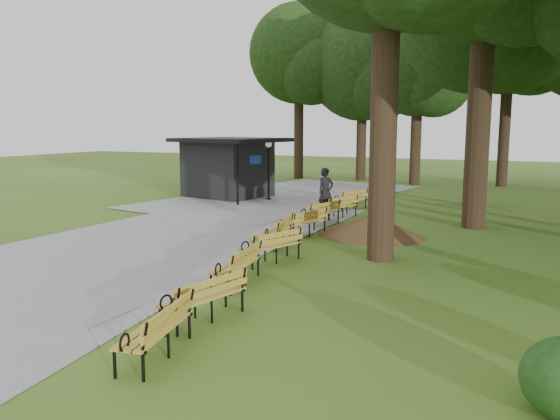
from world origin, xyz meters
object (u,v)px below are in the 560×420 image
at_px(bench_1, 203,297).
at_px(bench_3, 271,246).
at_px(bench_0, 155,330).
at_px(lawn_tree_4, 481,4).
at_px(lamp_post, 269,157).
at_px(kiosk, 228,168).
at_px(bench_7, 338,207).
at_px(bench_6, 319,213).
at_px(bench_5, 304,222).
at_px(bench_2, 236,265).
at_px(bench_8, 350,199).
at_px(person, 326,192).
at_px(dirt_mound, 372,225).
at_px(bench_4, 276,232).

height_order(bench_1, bench_3, same).
bearing_deg(bench_0, lawn_tree_4, 161.08).
height_order(lamp_post, bench_3, lamp_post).
bearing_deg(kiosk, bench_7, -15.47).
bearing_deg(bench_3, kiosk, -123.75).
distance_m(kiosk, lawn_tree_4, 13.64).
bearing_deg(bench_7, bench_6, 16.96).
height_order(bench_0, bench_7, same).
bearing_deg(kiosk, bench_5, -34.04).
xyz_separation_m(bench_2, bench_8, (-1.11, 11.90, 0.00)).
bearing_deg(lamp_post, person, -38.62).
height_order(bench_7, bench_8, same).
distance_m(bench_1, bench_8, 14.32).
height_order(bench_0, bench_6, same).
xyz_separation_m(bench_0, lawn_tree_4, (2.65, 19.30, 8.24)).
xyz_separation_m(lamp_post, bench_1, (6.18, -15.49, -1.64)).
relative_size(bench_3, bench_6, 1.00).
bearing_deg(bench_5, dirt_mound, 127.54).
height_order(kiosk, bench_1, kiosk).
distance_m(bench_4, lawn_tree_4, 14.65).
bearing_deg(bench_3, lamp_post, -132.30).
bearing_deg(bench_3, bench_1, 31.38).
xyz_separation_m(person, bench_8, (0.36, 2.00, -0.52)).
bearing_deg(kiosk, bench_6, -26.10).
distance_m(person, bench_6, 2.16).
bearing_deg(bench_3, bench_5, -149.66).
bearing_deg(bench_2, lawn_tree_4, 161.44).
relative_size(person, kiosk, 0.41).
xyz_separation_m(person, lamp_post, (-4.10, 3.27, 1.12)).
relative_size(dirt_mound, lawn_tree_4, 0.23).
height_order(kiosk, lawn_tree_4, lawn_tree_4).
relative_size(kiosk, bench_7, 2.49).
bearing_deg(bench_5, lamp_post, -130.14).
height_order(lamp_post, bench_8, lamp_post).
relative_size(kiosk, bench_3, 2.49).
height_order(person, bench_3, person).
bearing_deg(lamp_post, bench_2, -67.07).
bearing_deg(dirt_mound, lamp_post, 136.32).
height_order(bench_3, bench_8, same).
height_order(bench_5, bench_6, same).
bearing_deg(dirt_mound, bench_4, -129.80).
bearing_deg(bench_3, person, -148.79).
height_order(bench_4, bench_6, same).
bearing_deg(bench_7, dirt_mound, 55.34).
distance_m(bench_0, bench_8, 16.02).
height_order(bench_2, bench_7, same).
bearing_deg(bench_8, kiosk, -81.84).
relative_size(bench_0, bench_4, 1.00).
bearing_deg(bench_0, dirt_mound, 166.23).
bearing_deg(bench_4, kiosk, -152.63).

